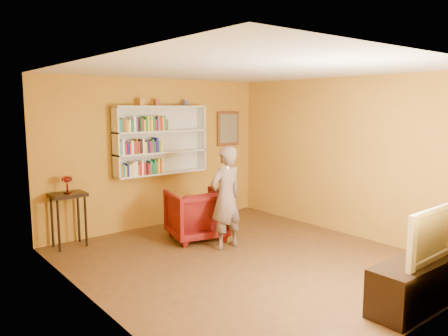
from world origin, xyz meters
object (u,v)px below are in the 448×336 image
at_px(bookshelf, 160,140).
at_px(console_table, 68,202).
at_px(armchair, 197,214).
at_px(tv_cabinet, 420,282).
at_px(person, 226,198).
at_px(ruby_lustre, 67,181).
at_px(television, 423,233).

height_order(bookshelf, console_table, bookshelf).
relative_size(armchair, tv_cabinet, 0.61).
bearing_deg(tv_cabinet, console_table, 117.18).
bearing_deg(person, tv_cabinet, 95.33).
xyz_separation_m(ruby_lustre, television, (2.31, -4.50, -0.23)).
bearing_deg(person, ruby_lustre, -43.61).
distance_m(ruby_lustre, television, 5.06).
bearing_deg(ruby_lustre, armchair, -26.66).
height_order(armchair, television, television).
bearing_deg(person, console_table, -43.61).
height_order(ruby_lustre, tv_cabinet, ruby_lustre).
relative_size(person, tv_cabinet, 1.08).
bearing_deg(armchair, ruby_lustre, -12.54).
bearing_deg(ruby_lustre, bookshelf, 5.18).
relative_size(bookshelf, armchair, 1.98).
bearing_deg(bookshelf, console_table, -174.82).
xyz_separation_m(armchair, tv_cabinet, (0.50, -3.59, -0.15)).
height_order(person, television, person).
xyz_separation_m(bookshelf, television, (0.55, -4.66, -0.76)).
bearing_deg(tv_cabinet, television, 0.00).
relative_size(bookshelf, person, 1.12).
bearing_deg(television, person, 96.60).
bearing_deg(armchair, console_table, -12.54).
bearing_deg(television, ruby_lustre, 115.33).
xyz_separation_m(console_table, person, (1.88, -1.61, 0.09)).
relative_size(bookshelf, console_table, 2.08).
xyz_separation_m(console_table, television, (2.31, -4.50, 0.12)).
height_order(bookshelf, ruby_lustre, bookshelf).
distance_m(console_table, person, 2.48).
relative_size(bookshelf, ruby_lustre, 6.72).
height_order(console_table, armchair, console_table).
xyz_separation_m(armchair, person, (0.07, -0.70, 0.39)).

